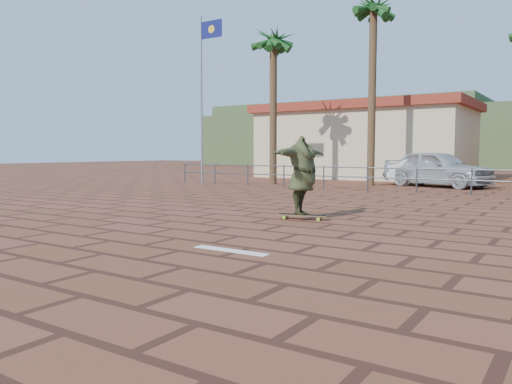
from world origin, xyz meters
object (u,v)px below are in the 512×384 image
Objects in this scene: skateboarder at (303,175)px; car_silver at (437,168)px; longboard at (302,215)px; car_white at (434,172)px.

car_silver is (-0.09, 13.23, -0.21)m from skateboarder.
longboard is 0.96m from skateboarder.
car_silver is 1.21× the size of car_white.
car_white is (-0.35, 13.73, -0.38)m from skateboarder.
longboard is 13.74m from car_white.
skateboarder is at bearing 173.82° from car_white.
skateboarder is (0.00, 0.00, 0.96)m from longboard.
skateboarder is 0.56× the size of car_white.
skateboarder is 13.73m from car_white.
car_silver reaches higher than car_white.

